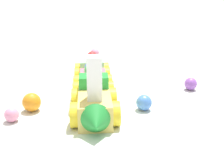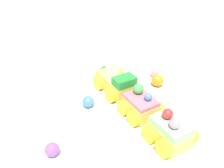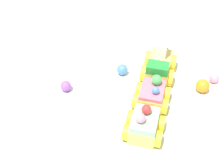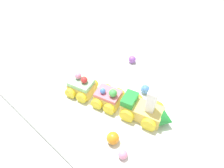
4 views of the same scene
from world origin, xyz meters
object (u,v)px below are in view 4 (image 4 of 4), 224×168
gumball_pink (123,154)px  gumball_blue (145,89)px  cake_train_locomotive (146,111)px  gumball_purple (132,59)px  cake_car_mint (82,87)px  cake_car_strawberry (108,97)px  gumball_orange (113,138)px

gumball_pink → gumball_blue: 0.20m
cake_train_locomotive → gumball_purple: bearing=121.9°
cake_car_mint → cake_car_strawberry: bearing=-0.4°
gumball_pink → gumball_orange: gumball_orange is taller
gumball_pink → gumball_blue: size_ratio=0.86×
gumball_pink → gumball_orange: (-0.04, 0.01, 0.00)m
cake_car_strawberry → gumball_pink: size_ratio=3.91×
cake_car_mint → gumball_purple: (0.02, 0.20, -0.01)m
cake_car_strawberry → gumball_blue: (0.05, 0.10, -0.01)m
cake_car_strawberry → gumball_orange: cake_car_strawberry is taller
cake_car_strawberry → cake_car_mint: size_ratio=1.00×
cake_car_strawberry → cake_car_mint: 0.08m
cake_car_mint → gumball_blue: 0.18m
gumball_blue → gumball_pink: bearing=-67.8°
cake_car_strawberry → gumball_orange: 0.12m
gumball_orange → gumball_blue: (-0.04, 0.17, -0.00)m
cake_car_strawberry → cake_car_mint: (-0.08, -0.02, 0.00)m
cake_train_locomotive → gumball_purple: (-0.16, 0.15, -0.01)m
cake_train_locomotive → gumball_pink: cake_train_locomotive is taller
gumball_orange → gumball_purple: 0.29m
cake_train_locomotive → cake_car_strawberry: (-0.10, -0.03, -0.00)m
cake_train_locomotive → gumball_orange: cake_train_locomotive is taller
cake_car_mint → gumball_blue: (0.13, 0.12, -0.01)m
cake_train_locomotive → gumball_pink: size_ratio=6.29×
cake_train_locomotive → gumball_blue: (-0.05, 0.07, -0.01)m
cake_train_locomotive → gumball_purple: 0.22m
gumball_orange → gumball_purple: (-0.14, 0.25, -0.00)m
cake_car_strawberry → gumball_orange: size_ratio=2.86×
gumball_blue → cake_train_locomotive: bearing=-54.4°
gumball_purple → gumball_orange: bearing=-60.4°
gumball_blue → gumball_purple: bearing=144.1°
cake_train_locomotive → cake_car_mint: cake_train_locomotive is taller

